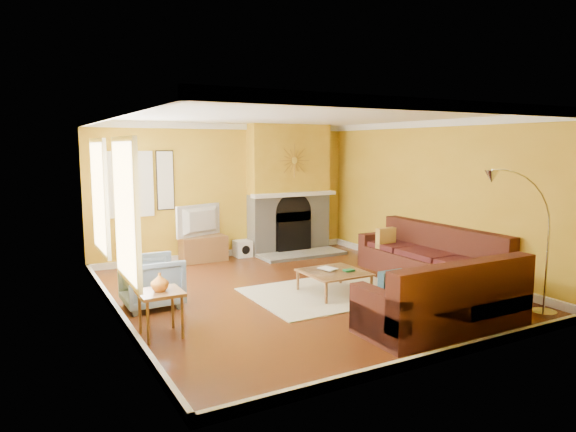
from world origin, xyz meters
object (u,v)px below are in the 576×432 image
media_console (203,249)px  arc_lamp (522,247)px  sectional_sofa (396,266)px  side_table (161,314)px  armchair (152,281)px  coffee_table (334,282)px

media_console → arc_lamp: 5.85m
sectional_sofa → arc_lamp: size_ratio=1.89×
sectional_sofa → side_table: 3.60m
armchair → side_table: (-0.20, -1.20, -0.09)m
armchair → sectional_sofa: bearing=-109.4°
sectional_sofa → armchair: size_ratio=4.64×
side_table → armchair: bearing=80.5°
armchair → arc_lamp: bearing=-126.2°
media_console → side_table: bearing=-116.6°
armchair → side_table: armchair is taller
armchair → arc_lamp: (3.97, -2.90, 0.62)m
armchair → arc_lamp: 4.95m
sectional_sofa → media_console: bearing=116.6°
media_console → arc_lamp: size_ratio=0.46×
media_console → arc_lamp: arc_lamp is taller
coffee_table → arc_lamp: 2.71m
coffee_table → side_table: bearing=-169.9°
arc_lamp → armchair: bearing=143.8°
coffee_table → media_console: (-1.00, 3.10, 0.07)m
coffee_table → armchair: bearing=164.9°
side_table → sectional_sofa: bearing=0.0°
sectional_sofa → side_table: size_ratio=6.69×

